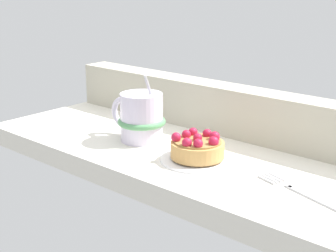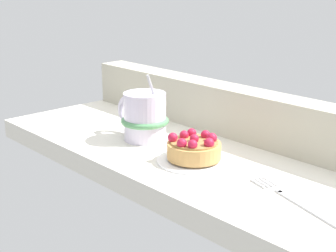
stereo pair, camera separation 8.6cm
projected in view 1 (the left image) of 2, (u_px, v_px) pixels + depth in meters
The scene contains 6 objects.
ground_plane at pixel (198, 162), 86.76cm from camera, with size 83.19×30.76×3.72cm, color silver.
window_rail_back at pixel (239, 112), 93.80cm from camera, with size 81.53×5.91×9.17cm, color #B2AD99.
dessert_plate at pixel (197, 159), 82.04cm from camera, with size 12.22×12.22×0.66cm.
raspberry_tart at pixel (197, 147), 81.44cm from camera, with size 8.84×8.84×4.21cm.
coffee_mug at pixel (140, 117), 91.04cm from camera, with size 12.21×8.86×12.48cm.
dessert_fork at pixel (307, 194), 68.80cm from camera, with size 17.82×6.76×0.60cm.
Camera 1 is at (49.48, -64.45, 29.60)cm, focal length 53.26 mm.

